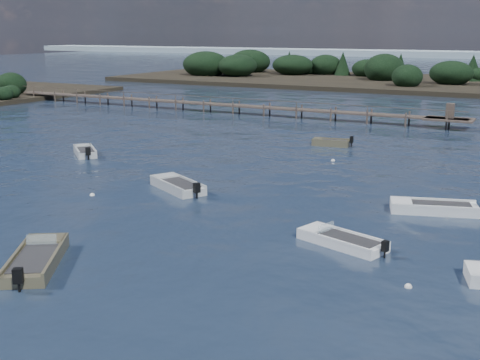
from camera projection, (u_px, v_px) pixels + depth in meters
The scene contains 12 objects.
ground at pixel (432, 113), 76.08m from camera, with size 400.00×400.00×0.00m, color #152032.
dinghy_mid_white_a at pixel (342, 242), 29.23m from camera, with size 4.79×2.89×1.11m.
dinghy_near_olive at pixel (37, 262), 26.66m from camera, with size 4.34×5.31×1.34m.
dinghy_extra_a at pixel (434, 209), 34.50m from camera, with size 5.30×3.11×1.22m.
dinghy_mid_grey at pixel (178, 187), 39.38m from camera, with size 4.93×3.76×1.27m.
tender_far_white at pixel (331, 144), 54.40m from camera, with size 3.73×1.78×1.25m.
tender_far_grey at pixel (85, 153), 50.31m from camera, with size 3.74×3.50×1.32m.
buoy_b at pixel (408, 287), 24.43m from camera, with size 0.32×0.32×0.32m, color white.
buoy_c at pixel (92, 195), 38.03m from camera, with size 0.32×0.32×0.32m, color white.
buoy_e at pixel (333, 161), 48.13m from camera, with size 0.32×0.32×0.32m, color white.
jetty at pixel (236, 106), 75.44m from camera, with size 64.50×3.20×3.40m.
distant_haze at pixel (296, 55), 262.73m from camera, with size 280.00×20.00×2.40m, color #98B0BC.
Camera 1 is at (14.08, -18.43, 10.14)m, focal length 45.00 mm.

